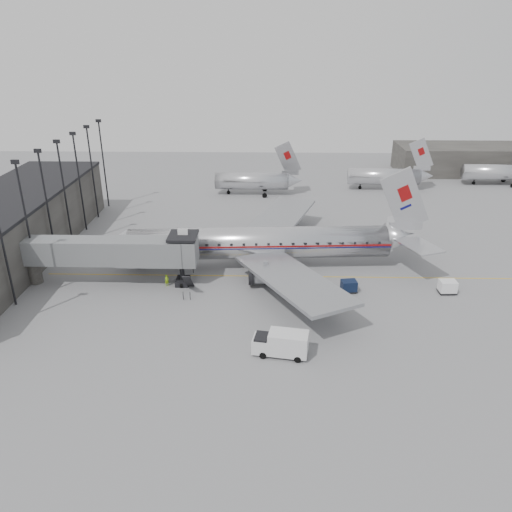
{
  "coord_description": "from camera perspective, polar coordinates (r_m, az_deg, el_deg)",
  "views": [
    {
      "loc": [
        1.03,
        -51.04,
        27.96
      ],
      "look_at": [
        -0.3,
        5.08,
        3.2
      ],
      "focal_mm": 35.0,
      "sensor_mm": 36.0,
      "label": 1
    }
  ],
  "objects": [
    {
      "name": "hangar",
      "position": [
        122.01,
        22.83,
        10.17
      ],
      "size": [
        30.0,
        12.0,
        6.0
      ],
      "primitive_type": "cube",
      "color": "#33312E",
      "rests_on": "ground"
    },
    {
      "name": "baggage_cart_navy",
      "position": [
        60.4,
        10.56,
        -3.39
      ],
      "size": [
        2.04,
        1.67,
        1.46
      ],
      "rotation": [
        0.0,
        0.0,
        0.15
      ],
      "color": "black",
      "rests_on": "ground"
    },
    {
      "name": "ramp_worker",
      "position": [
        61.71,
        -10.15,
        -2.76
      ],
      "size": [
        0.65,
        0.64,
        1.52
      ],
      "primitive_type": "imported",
      "rotation": [
        0.0,
        0.0,
        0.74
      ],
      "color": "#89BC16",
      "rests_on": "ground"
    },
    {
      "name": "jet_bridge",
      "position": [
        62.22,
        -15.27,
        0.45
      ],
      "size": [
        21.0,
        6.2,
        7.1
      ],
      "color": "slate",
      "rests_on": "ground"
    },
    {
      "name": "floodlight_masts",
      "position": [
        72.79,
        -21.92,
        6.45
      ],
      "size": [
        0.9,
        42.25,
        15.25
      ],
      "color": "black",
      "rests_on": "ground"
    },
    {
      "name": "terminal",
      "position": [
        74.34,
        -26.87,
        2.34
      ],
      "size": [
        12.0,
        46.0,
        8.0
      ],
      "primitive_type": "cube",
      "color": "#33312E",
      "rests_on": "ground"
    },
    {
      "name": "distant_aircraft_far",
      "position": [
        114.33,
        26.01,
        8.67
      ],
      "size": [
        16.39,
        3.2,
        10.26
      ],
      "color": "silver",
      "rests_on": "ground"
    },
    {
      "name": "airliner",
      "position": [
        64.93,
        1.09,
        1.53
      ],
      "size": [
        42.12,
        38.95,
        13.31
      ],
      "rotation": [
        0.0,
        0.0,
        0.06
      ],
      "color": "silver",
      "rests_on": "ground"
    },
    {
      "name": "distant_aircraft_mid",
      "position": [
        102.91,
        14.51,
        8.86
      ],
      "size": [
        16.39,
        3.2,
        10.26
      ],
      "color": "silver",
      "rests_on": "ground"
    },
    {
      "name": "ground",
      "position": [
        58.2,
        0.18,
        -4.91
      ],
      "size": [
        160.0,
        160.0,
        0.0
      ],
      "primitive_type": "plane",
      "color": "slate",
      "rests_on": "ground"
    },
    {
      "name": "service_van",
      "position": [
        48.07,
        2.89,
        -9.91
      ],
      "size": [
        5.52,
        2.87,
        2.47
      ],
      "rotation": [
        0.0,
        0.0,
        -0.17
      ],
      "color": "silver",
      "rests_on": "ground"
    },
    {
      "name": "apron_line",
      "position": [
        63.55,
        3.0,
        -2.33
      ],
      "size": [
        60.0,
        0.15,
        0.01
      ],
      "primitive_type": "cube",
      "rotation": [
        0.0,
        0.0,
        1.57
      ],
      "color": "gold",
      "rests_on": "ground"
    },
    {
      "name": "baggage_cart_white",
      "position": [
        63.31,
        21.04,
        -3.28
      ],
      "size": [
        2.08,
        1.62,
        1.58
      ],
      "rotation": [
        0.0,
        0.0,
        0.04
      ],
      "color": "white",
      "rests_on": "ground"
    },
    {
      "name": "distant_aircraft_near",
      "position": [
        96.44,
        -0.37,
        8.64
      ],
      "size": [
        16.39,
        3.2,
        10.26
      ],
      "color": "silver",
      "rests_on": "ground"
    }
  ]
}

